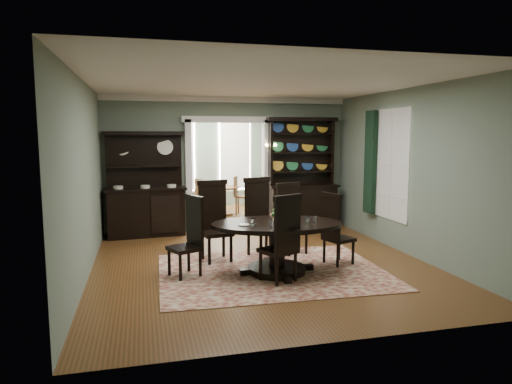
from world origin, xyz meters
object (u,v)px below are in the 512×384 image
at_px(parlor_table, 224,197).
at_px(welsh_dresser, 302,188).
at_px(dining_table, 277,238).
at_px(sideboard, 145,200).

bearing_deg(parlor_table, welsh_dresser, -54.82).
xyz_separation_m(dining_table, parlor_table, (0.11, 5.33, -0.06)).
relative_size(welsh_dresser, parlor_table, 3.06).
relative_size(dining_table, parlor_table, 2.61).
distance_m(sideboard, welsh_dresser, 3.54).
distance_m(dining_table, welsh_dresser, 3.63).
distance_m(sideboard, parlor_table, 2.93).
distance_m(dining_table, parlor_table, 5.33).
bearing_deg(welsh_dresser, parlor_table, 126.21).
bearing_deg(parlor_table, dining_table, -91.15).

